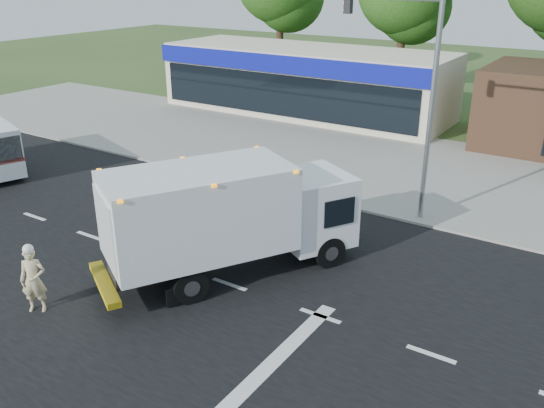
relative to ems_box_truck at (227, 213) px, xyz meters
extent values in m
plane|color=#385123|center=(0.43, -0.57, -1.98)|extent=(120.00, 120.00, 0.00)
cube|color=black|center=(0.43, -0.57, -1.97)|extent=(60.00, 14.00, 0.02)
cube|color=gray|center=(0.43, 7.63, -1.92)|extent=(60.00, 2.40, 0.12)
cube|color=gray|center=(0.43, 13.43, -1.97)|extent=(60.00, 9.00, 0.02)
cube|color=silver|center=(-8.57, -0.57, -1.96)|extent=(1.20, 0.15, 0.01)
cube|color=silver|center=(-5.57, -0.57, -1.96)|extent=(1.20, 0.15, 0.01)
cube|color=silver|center=(-2.57, -0.57, -1.96)|extent=(1.20, 0.15, 0.01)
cube|color=silver|center=(0.43, -0.57, -1.96)|extent=(1.20, 0.15, 0.01)
cube|color=silver|center=(3.43, -0.57, -1.96)|extent=(1.20, 0.15, 0.01)
cube|color=silver|center=(6.43, -0.57, -1.96)|extent=(1.20, 0.15, 0.01)
cube|color=silver|center=(3.43, -3.57, -1.96)|extent=(0.40, 7.00, 0.01)
cube|color=black|center=(-0.43, -0.73, -1.25)|extent=(3.53, 5.02, 0.36)
cube|color=white|center=(1.44, 2.46, -0.36)|extent=(2.98, 2.93, 2.19)
cube|color=black|center=(1.94, 3.32, -0.15)|extent=(1.79, 1.13, 0.94)
cube|color=white|center=(-0.43, -0.73, 0.21)|extent=(4.79, 5.76, 2.45)
cube|color=silver|center=(-1.75, -3.00, 0.16)|extent=(1.83, 1.11, 1.98)
cube|color=yellow|center=(-1.85, -3.16, -1.40)|extent=(2.34, 1.58, 0.19)
cube|color=orange|center=(-0.43, -0.73, 1.41)|extent=(4.72, 5.60, 0.08)
cylinder|color=black|center=(0.61, 3.01, -1.48)|extent=(0.77, 1.02, 1.00)
cylinder|color=black|center=(2.32, 2.01, -1.48)|extent=(0.77, 1.02, 1.00)
cylinder|color=black|center=(-1.69, -0.83, -1.48)|extent=(0.77, 1.02, 1.00)
cylinder|color=black|center=(0.10, -1.89, -1.48)|extent=(0.77, 1.02, 1.00)
imported|color=#CDB788|center=(-3.07, -4.44, -1.04)|extent=(0.81, 0.76, 1.86)
sphere|color=white|center=(-3.07, -4.44, -0.14)|extent=(0.28, 0.28, 0.28)
cylinder|color=black|center=(-12.85, 1.81, -1.56)|extent=(0.87, 0.52, 0.83)
cube|color=beige|center=(-8.57, 19.43, 0.02)|extent=(18.00, 6.00, 4.00)
cube|color=#0B1394|center=(-8.57, 16.38, 1.42)|extent=(18.00, 0.30, 1.00)
cube|color=black|center=(-8.57, 16.38, -0.38)|extent=(17.00, 0.12, 2.40)
cylinder|color=gray|center=(3.43, 7.03, 2.02)|extent=(0.18, 0.18, 8.00)
cube|color=black|center=(0.13, 7.03, 5.42)|extent=(0.25, 0.25, 0.70)
cylinder|color=#332114|center=(-15.57, 27.43, 1.70)|extent=(0.56, 0.56, 7.35)
cylinder|color=#332114|center=(-5.57, 27.43, 1.45)|extent=(0.56, 0.56, 6.86)
sphere|color=#1F4915|center=(-5.07, 27.93, 4.10)|extent=(5.10, 5.10, 5.10)
camera|label=1|loc=(9.41, -12.10, 6.57)|focal=38.00mm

